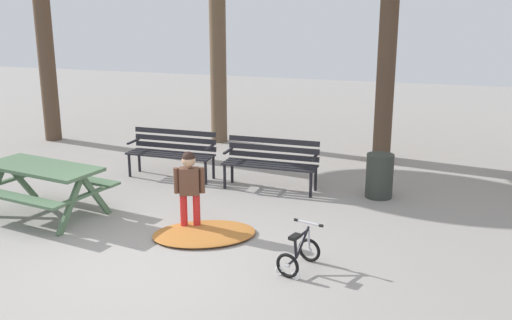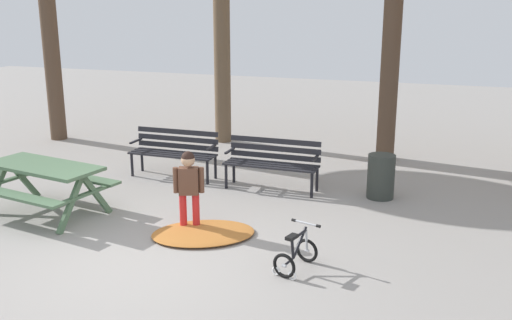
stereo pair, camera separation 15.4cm
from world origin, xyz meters
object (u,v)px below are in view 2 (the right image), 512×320
at_px(kids_bicycle, 296,254).
at_px(trash_bin, 381,176).
at_px(picnic_table, 44,176).
at_px(park_bench_far_left, 175,149).
at_px(child_standing, 189,184).
at_px(park_bench_left, 273,160).

height_order(kids_bicycle, trash_bin, trash_bin).
distance_m(picnic_table, kids_bicycle, 4.11).
bearing_deg(picnic_table, park_bench_far_left, 68.91).
height_order(park_bench_far_left, child_standing, child_standing).
distance_m(park_bench_far_left, kids_bicycle, 4.34).
bearing_deg(park_bench_far_left, child_standing, -58.64).
xyz_separation_m(park_bench_far_left, trash_bin, (3.70, 0.01, -0.15)).
height_order(picnic_table, child_standing, child_standing).
bearing_deg(trash_bin, picnic_table, -152.49).
height_order(picnic_table, park_bench_far_left, park_bench_far_left).
distance_m(picnic_table, child_standing, 2.30).
distance_m(child_standing, kids_bicycle, 1.96).
relative_size(park_bench_far_left, child_standing, 1.42).
bearing_deg(kids_bicycle, park_bench_far_left, 136.03).
xyz_separation_m(picnic_table, trash_bin, (4.63, 2.41, -0.23)).
bearing_deg(child_standing, picnic_table, -176.07).
xyz_separation_m(picnic_table, kids_bicycle, (4.04, -0.60, -0.39)).
bearing_deg(park_bench_left, picnic_table, -140.97).
xyz_separation_m(park_bench_left, child_standing, (-0.53, -2.13, 0.16)).
bearing_deg(child_standing, trash_bin, 44.00).
xyz_separation_m(kids_bicycle, trash_bin, (0.59, 3.01, 0.16)).
bearing_deg(park_bench_left, trash_bin, 3.78).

